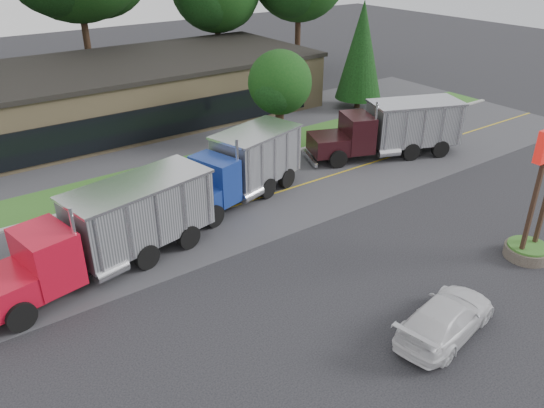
% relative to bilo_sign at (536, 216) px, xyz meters
% --- Properties ---
extents(ground, '(140.00, 140.00, 0.00)m').
position_rel_bilo_sign_xyz_m(ground, '(-10.50, 2.50, -2.02)').
color(ground, '#38383D').
rests_on(ground, ground).
extents(road, '(60.00, 8.00, 0.02)m').
position_rel_bilo_sign_xyz_m(road, '(-10.50, 11.50, -2.02)').
color(road, '#55555A').
rests_on(road, ground).
extents(center_line, '(60.00, 0.12, 0.01)m').
position_rel_bilo_sign_xyz_m(center_line, '(-10.50, 11.50, -2.02)').
color(center_line, gold).
rests_on(center_line, ground).
extents(curb, '(60.00, 0.30, 0.12)m').
position_rel_bilo_sign_xyz_m(curb, '(-10.50, 15.70, -2.02)').
color(curb, '#9E9E99').
rests_on(curb, ground).
extents(grass_verge, '(60.00, 3.40, 0.03)m').
position_rel_bilo_sign_xyz_m(grass_verge, '(-10.50, 17.50, -2.02)').
color(grass_verge, '#386623').
rests_on(grass_verge, ground).
extents(far_parking, '(60.00, 7.00, 0.02)m').
position_rel_bilo_sign_xyz_m(far_parking, '(-10.50, 22.50, -2.02)').
color(far_parking, '#55555A').
rests_on(far_parking, ground).
extents(strip_mall, '(32.00, 12.00, 4.00)m').
position_rel_bilo_sign_xyz_m(strip_mall, '(-8.50, 28.50, -0.02)').
color(strip_mall, '#9E8861').
rests_on(strip_mall, ground).
extents(bilo_sign, '(2.20, 1.90, 5.95)m').
position_rel_bilo_sign_xyz_m(bilo_sign, '(0.00, 0.00, 0.00)').
color(bilo_sign, '#6B6054').
rests_on(bilo_sign, ground).
extents(evergreen_right, '(3.64, 3.64, 8.28)m').
position_rel_bilo_sign_xyz_m(evergreen_right, '(9.50, 20.50, 2.52)').
color(evergreen_right, '#382619').
rests_on(evergreen_right, ground).
extents(tree_verge, '(4.35, 4.09, 6.20)m').
position_rel_bilo_sign_xyz_m(tree_verge, '(-0.43, 17.55, 1.92)').
color(tree_verge, '#382619').
rests_on(tree_verge, ground).
extents(dump_truck_red, '(10.86, 4.47, 3.36)m').
position_rel_bilo_sign_xyz_m(dump_truck_red, '(-14.80, 9.79, -0.21)').
color(dump_truck_red, black).
rests_on(dump_truck_red, ground).
extents(dump_truck_blue, '(8.35, 4.52, 3.36)m').
position_rel_bilo_sign_xyz_m(dump_truck_blue, '(-6.74, 12.29, -0.22)').
color(dump_truck_blue, black).
rests_on(dump_truck_blue, ground).
extents(dump_truck_maroon, '(9.77, 5.78, 3.36)m').
position_rel_bilo_sign_xyz_m(dump_truck_maroon, '(4.14, 11.76, -0.21)').
color(dump_truck_maroon, black).
rests_on(dump_truck_maroon, ground).
extents(rally_car, '(5.00, 2.75, 1.37)m').
position_rel_bilo_sign_xyz_m(rally_car, '(-6.97, -1.10, -1.34)').
color(rally_car, silver).
rests_on(rally_car, ground).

